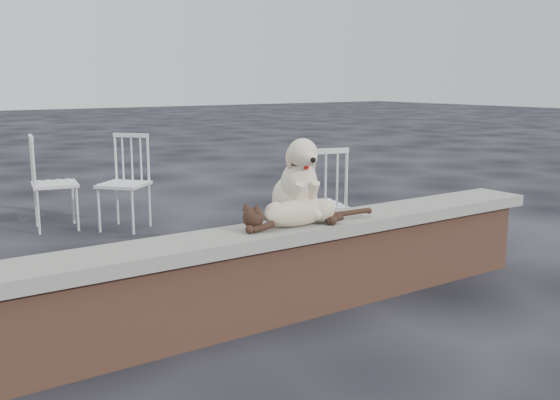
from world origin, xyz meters
TOP-DOWN VIEW (x-y plane):
  - ground at (0.00, 0.00)m, footprint 60.00×60.00m
  - brick_wall at (0.00, 0.00)m, footprint 6.00×0.30m
  - capstone at (0.00, 0.00)m, footprint 6.20×0.40m
  - dog at (1.12, 0.11)m, footprint 0.43×0.52m
  - cat at (1.04, -0.04)m, footprint 1.13×0.46m
  - chair_c at (1.91, 0.90)m, footprint 0.68×0.68m
  - chair_d at (1.00, 2.82)m, footprint 0.79×0.79m
  - chair_e at (0.45, 3.22)m, footprint 0.65×0.65m

SIDE VIEW (x-z plane):
  - ground at x=0.00m, z-range 0.00..0.00m
  - brick_wall at x=0.00m, z-range 0.00..0.50m
  - chair_c at x=1.91m, z-range 0.00..0.94m
  - chair_d at x=1.00m, z-range 0.00..0.94m
  - chair_e at x=0.45m, z-range 0.00..0.94m
  - capstone at x=0.00m, z-range 0.50..0.58m
  - cat at x=1.04m, z-range 0.58..0.77m
  - dog at x=1.12m, z-range 0.58..1.12m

